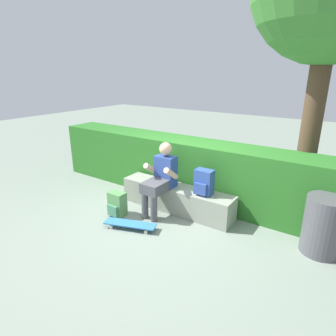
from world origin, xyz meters
name	(u,v)px	position (x,y,z in m)	size (l,w,h in m)	color
ground_plane	(161,220)	(0.00, 0.00, 0.00)	(24.00, 24.00, 0.00)	gray
bench_main	(176,198)	(0.00, 0.44, 0.22)	(2.02, 0.41, 0.43)	gray
person_skater	(161,177)	(-0.18, 0.24, 0.63)	(0.49, 0.62, 1.18)	#2D4793
skateboard_near_person	(130,224)	(-0.24, -0.48, 0.07)	(0.82, 0.45, 0.09)	teal
backpack_on_bench	(204,183)	(0.51, 0.43, 0.62)	(0.28, 0.23, 0.40)	#2D4C99
backpack_on_ground	(117,204)	(-0.71, -0.27, 0.19)	(0.28, 0.23, 0.40)	#51894C
hedge_row	(191,169)	(-0.07, 1.06, 0.54)	(6.04, 0.69, 1.09)	#286B23
trash_bin	(324,226)	(2.22, 0.50, 0.39)	(0.51, 0.51, 0.78)	#4C4C51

